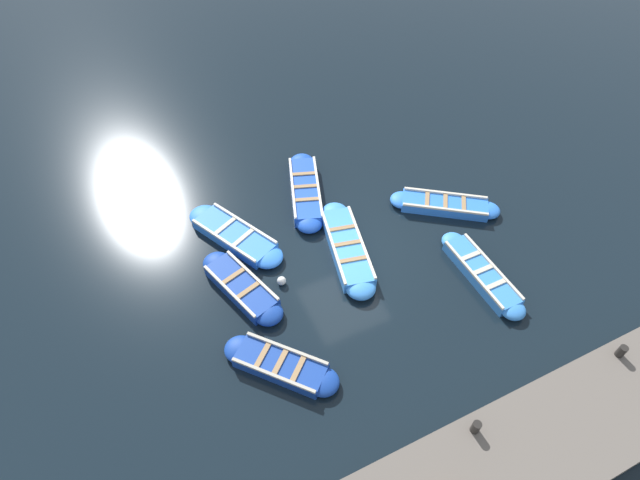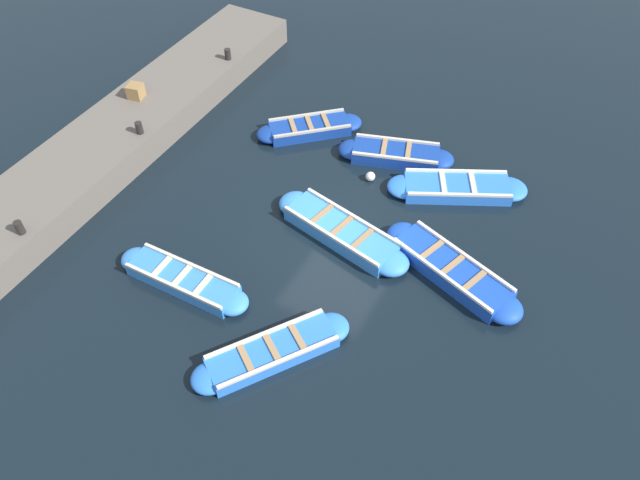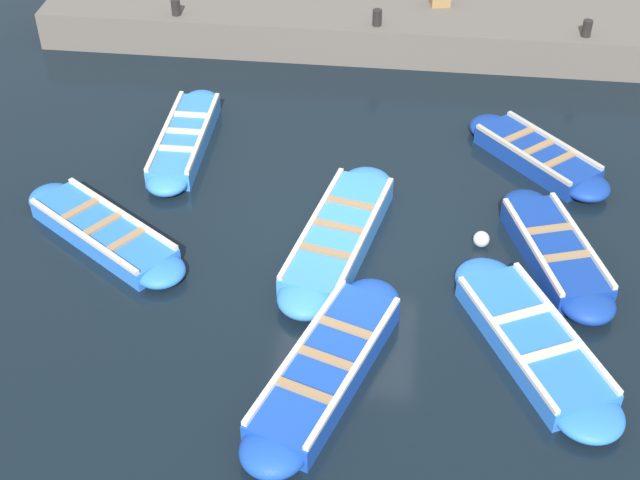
% 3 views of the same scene
% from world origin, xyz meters
% --- Properties ---
extents(ground_plane, '(120.00, 120.00, 0.00)m').
position_xyz_m(ground_plane, '(0.00, 0.00, 0.00)').
color(ground_plane, black).
extents(boat_inner_gap, '(2.96, 2.78, 0.40)m').
position_xyz_m(boat_inner_gap, '(-2.58, 3.22, 0.17)').
color(boat_inner_gap, navy).
rests_on(boat_inner_gap, ground).
extents(boat_broadside, '(3.57, 0.82, 0.40)m').
position_xyz_m(boat_broadside, '(-2.37, -3.34, 0.17)').
color(boat_broadside, '#3884E0').
rests_on(boat_broadside, ground).
extents(boat_stern_in, '(4.13, 1.75, 0.45)m').
position_xyz_m(boat_stern_in, '(0.23, -0.16, 0.20)').
color(boat_stern_in, '#3884E0').
rests_on(boat_stern_in, ground).
extents(boat_outer_left, '(3.83, 2.55, 0.39)m').
position_xyz_m(boat_outer_left, '(2.24, 2.83, 0.16)').
color(boat_outer_left, blue).
rests_on(boat_outer_left, ground).
extents(boat_tucked, '(4.03, 2.14, 0.47)m').
position_xyz_m(boat_tucked, '(3.14, -0.04, 0.20)').
color(boat_tucked, '#1947B7').
rests_on(boat_tucked, ground).
extents(boat_bow_out, '(3.43, 1.83, 0.44)m').
position_xyz_m(boat_bow_out, '(0.20, 3.31, 0.19)').
color(boat_bow_out, navy).
rests_on(boat_bow_out, ground).
extents(boat_drifting, '(2.77, 3.46, 0.39)m').
position_xyz_m(boat_drifting, '(0.54, -4.03, 0.16)').
color(boat_drifting, blue).
rests_on(boat_drifting, ground).
extents(quay_wall, '(2.42, 14.96, 0.84)m').
position_xyz_m(quay_wall, '(-7.09, 0.00, 0.42)').
color(quay_wall, '#605951').
rests_on(quay_wall, ground).
extents(bollard_north, '(0.20, 0.20, 0.35)m').
position_xyz_m(bollard_north, '(-6.23, -4.39, 1.01)').
color(bollard_north, black).
rests_on(bollard_north, quay_wall).
extents(bollard_mid_north, '(0.20, 0.20, 0.35)m').
position_xyz_m(bollard_mid_north, '(-6.23, 0.00, 1.01)').
color(bollard_mid_north, black).
rests_on(bollard_mid_north, quay_wall).
extents(bollard_mid_south, '(0.20, 0.20, 0.35)m').
position_xyz_m(bollard_mid_south, '(-6.23, 4.39, 1.01)').
color(bollard_mid_south, black).
rests_on(bollard_mid_south, quay_wall).
extents(wooden_crate, '(0.50, 0.50, 0.42)m').
position_xyz_m(wooden_crate, '(-7.45, 1.31, 1.05)').
color(wooden_crate, olive).
rests_on(wooden_crate, quay_wall).
extents(buoy_orange_near, '(0.27, 0.27, 0.27)m').
position_xyz_m(buoy_orange_near, '(-0.05, 2.16, 0.13)').
color(buoy_orange_near, silver).
rests_on(buoy_orange_near, ground).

